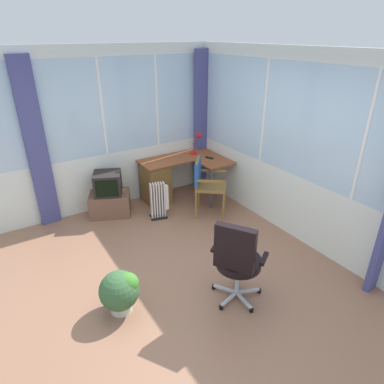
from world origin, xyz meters
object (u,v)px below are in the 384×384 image
Objects in this scene: tv_on_stand at (109,196)px; space_heater at (160,200)px; tv_remote at (209,158)px; wooden_armchair at (204,179)px; desk_lamp at (199,139)px; desk at (161,179)px; potted_plant at (120,291)px; office_chair at (237,258)px.

space_heater is (0.64, -0.55, -0.01)m from tv_on_stand.
wooden_armchair is at bearing -155.39° from tv_remote.
desk_lamp is 0.54× the size of tv_on_stand.
tv_remote is at bearing -21.44° from desk.
desk is at bearing 52.93° from potted_plant.
desk is 0.94m from tv_remote.
office_chair is at bearing -114.55° from wooden_armchair.
office_chair is 1.67× the size of space_heater.
desk_lamp is 3.26m from potted_plant.
tv_on_stand is (-0.47, 2.67, -0.27)m from office_chair.
tv_on_stand is at bearing 179.32° from desk.
tv_remote is 0.65m from wooden_armchair.
wooden_armchair is 0.91× the size of office_chair.
tv_on_stand reaches higher than potted_plant.
tv_on_stand is 0.84m from space_heater.
desk_lamp reaches higher than space_heater.
desk_lamp is 2.76× the size of tv_remote.
desk_lamp is 1.40m from space_heater.
tv_on_stand is at bearing 99.97° from office_chair.
tv_remote is 3.05m from potted_plant.
space_heater is (-1.09, -0.52, -0.70)m from desk_lamp.
office_chair is 1.29m from potted_plant.
tv_on_stand is (-1.33, 0.79, -0.29)m from wooden_armchair.
space_heater is at bearing 85.47° from office_chair.
office_chair is 1.36× the size of tv_on_stand.
desk_lamp is 1.86m from tv_on_stand.
office_chair reaches higher than potted_plant.
desk is 1.85× the size of tv_on_stand.
tv_on_stand is (-1.76, 0.33, -0.43)m from tv_remote.
wooden_armchair reaches higher than desk.
office_chair is at bearing -25.82° from potted_plant.
office_chair reaches higher than desk.
desk is 1.49× the size of wooden_armchair.
tv_remote is 1.23m from space_heater.
tv_on_stand is (-0.94, 0.01, -0.09)m from desk.
potted_plant is at bearing 154.18° from office_chair.
desk is 0.95m from tv_on_stand.
tv_remote reaches higher than potted_plant.
potted_plant is (-1.13, 0.54, -0.32)m from office_chair.
space_heater is 2.04m from potted_plant.
desk_lamp is (0.79, -0.02, 0.61)m from desk.
space_heater is at bearing -40.68° from tv_on_stand.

